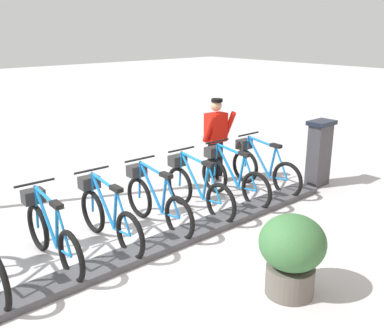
{
  "coord_description": "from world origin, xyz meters",
  "views": [
    {
      "loc": [
        -4.49,
        3.11,
        2.97
      ],
      "look_at": [
        0.5,
        -1.29,
        0.9
      ],
      "focal_mm": 41.51,
      "sensor_mm": 36.0,
      "label": 1
    }
  ],
  "objects": [
    {
      "name": "dock_rail_base",
      "position": [
        0.0,
        0.0,
        0.05
      ],
      "size": [
        0.44,
        7.55,
        0.1
      ],
      "primitive_type": "cube",
      "color": "#47474C",
      "rests_on": "ground"
    },
    {
      "name": "ground_plane",
      "position": [
        0.0,
        0.0,
        0.0
      ],
      "size": [
        60.0,
        60.0,
        0.0
      ],
      "primitive_type": "plane",
      "color": "#BFBDBF"
    },
    {
      "name": "bike_docked_5",
      "position": [
        0.62,
        1.04,
        0.43
      ],
      "size": [
        1.72,
        0.54,
        1.02
      ],
      "color": "black",
      "rests_on": "ground"
    },
    {
      "name": "bike_docked_2",
      "position": [
        0.62,
        -1.49,
        0.43
      ],
      "size": [
        1.72,
        0.54,
        1.02
      ],
      "color": "black",
      "rests_on": "ground"
    },
    {
      "name": "bike_docked_1",
      "position": [
        0.62,
        -2.33,
        0.43
      ],
      "size": [
        1.72,
        0.54,
        1.02
      ],
      "color": "black",
      "rests_on": "ground"
    },
    {
      "name": "bike_docked_4",
      "position": [
        0.62,
        0.2,
        0.43
      ],
      "size": [
        1.72,
        0.54,
        1.02
      ],
      "color": "black",
      "rests_on": "ground"
    },
    {
      "name": "planter_bush",
      "position": [
        -1.87,
        -0.71,
        0.54
      ],
      "size": [
        0.76,
        0.76,
        0.97
      ],
      "color": "#59544C",
      "rests_on": "ground"
    },
    {
      "name": "bike_docked_3",
      "position": [
        0.62,
        -0.65,
        0.43
      ],
      "size": [
        1.72,
        0.54,
        1.02
      ],
      "color": "black",
      "rests_on": "ground"
    },
    {
      "name": "bike_docked_0",
      "position": [
        0.62,
        -3.18,
        0.43
      ],
      "size": [
        1.72,
        0.54,
        1.02
      ],
      "color": "black",
      "rests_on": "ground"
    },
    {
      "name": "worker_near_rack",
      "position": [
        1.53,
        -2.82,
        0.91
      ],
      "size": [
        0.48,
        0.63,
        1.66
      ],
      "color": "white",
      "rests_on": "ground"
    },
    {
      "name": "payment_kiosk",
      "position": [
        0.05,
        -4.15,
        0.67
      ],
      "size": [
        0.36,
        0.52,
        1.28
      ],
      "color": "#38383D",
      "rests_on": "ground"
    }
  ]
}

